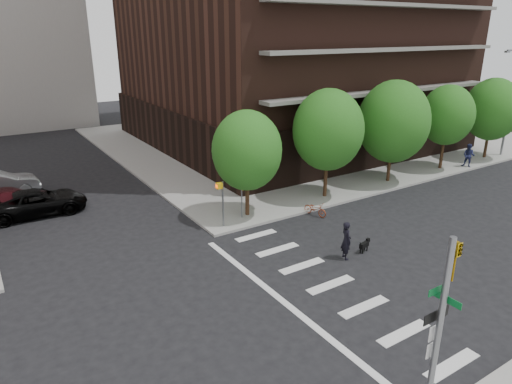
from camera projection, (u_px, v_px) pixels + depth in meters
name	position (u px, v px, depth m)	size (l,w,h in m)	color
ground	(274.00, 306.00, 18.30)	(120.00, 120.00, 0.00)	black
sidewalk_ne	(306.00, 136.00, 47.35)	(39.00, 33.00, 0.15)	gray
crosswalk	(316.00, 290.00, 19.43)	(3.85, 13.00, 0.01)	silver
tree_a	(247.00, 151.00, 25.72)	(4.00, 4.00, 5.90)	#301E11
tree_b	(328.00, 130.00, 28.62)	(4.50, 4.50, 6.65)	#301E11
tree_c	(394.00, 122.00, 31.71)	(5.00, 5.00, 6.80)	#301E11
tree_d	(447.00, 115.00, 34.80)	(4.00, 4.00, 6.20)	#301E11
tree_e	(492.00, 109.00, 37.89)	(4.50, 4.50, 6.35)	#301E11
traffic_signal	(434.00, 364.00, 11.22)	(0.90, 0.75, 6.00)	slate
pedestrian_signal	(227.00, 195.00, 25.14)	(2.18, 0.67, 2.60)	slate
streetlamp	(510.00, 95.00, 38.23)	(2.14, 0.22, 9.00)	slate
parked_car_black	(38.00, 202.00, 27.19)	(5.53, 2.55, 1.54)	black
parked_car_maroon	(10.00, 201.00, 27.40)	(5.36, 2.18, 1.56)	#3B0D12
scooter	(315.00, 209.00, 27.15)	(0.55, 1.58, 0.83)	#993A1D
dog_walker	(346.00, 240.00, 21.84)	(0.46, 0.69, 1.90)	black
dog	(365.00, 245.00, 22.68)	(0.75, 0.33, 0.62)	black
pedestrian_far	(469.00, 156.00, 36.15)	(0.71, 0.90, 1.86)	navy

